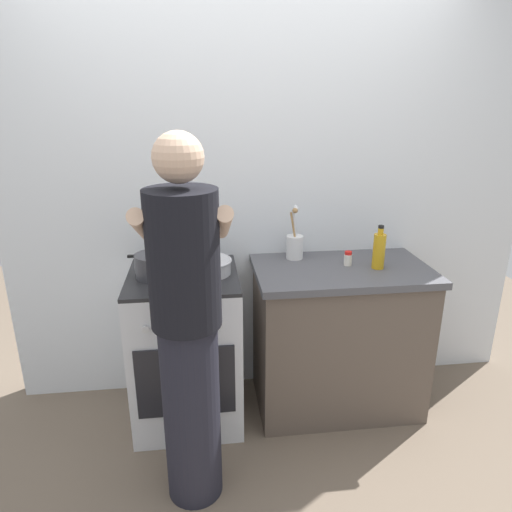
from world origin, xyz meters
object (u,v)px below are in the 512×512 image
(utensil_crock, at_px, (295,244))
(person, at_px, (188,332))
(oil_bottle, at_px, (379,250))
(spice_bottle, at_px, (348,259))
(pot, at_px, (155,266))
(mixing_bowl, at_px, (208,266))
(stove_range, at_px, (187,347))

(utensil_crock, xyz_separation_m, person, (-0.63, -0.77, -0.13))
(oil_bottle, height_order, person, person)
(oil_bottle, bearing_deg, spice_bottle, 156.69)
(person, bearing_deg, spice_bottle, 34.09)
(utensil_crock, relative_size, person, 0.19)
(pot, relative_size, spice_bottle, 3.40)
(person, bearing_deg, oil_bottle, 27.31)
(person, bearing_deg, pot, 107.18)
(pot, bearing_deg, utensil_crock, 14.41)
(oil_bottle, distance_m, person, 1.20)
(mixing_bowl, relative_size, oil_bottle, 1.05)
(utensil_crock, bearing_deg, oil_bottle, -26.90)
(pot, distance_m, spice_bottle, 1.08)
(mixing_bowl, relative_size, utensil_crock, 0.81)
(pot, distance_m, oil_bottle, 1.23)
(mixing_bowl, bearing_deg, person, -100.35)
(pot, distance_m, person, 0.60)
(mixing_bowl, bearing_deg, stove_range, -178.77)
(mixing_bowl, distance_m, person, 0.60)
(oil_bottle, xyz_separation_m, person, (-1.06, -0.55, -0.15))
(stove_range, relative_size, mixing_bowl, 3.43)
(oil_bottle, relative_size, person, 0.15)
(oil_bottle, bearing_deg, utensil_crock, 153.10)
(mixing_bowl, height_order, spice_bottle, spice_bottle)
(pot, height_order, oil_bottle, oil_bottle)
(spice_bottle, relative_size, person, 0.05)
(utensil_crock, xyz_separation_m, spice_bottle, (0.28, -0.15, -0.05))
(utensil_crock, bearing_deg, mixing_bowl, -160.31)
(mixing_bowl, bearing_deg, oil_bottle, -2.06)
(mixing_bowl, height_order, person, person)
(stove_range, xyz_separation_m, person, (0.03, -0.58, 0.41))
(mixing_bowl, xyz_separation_m, person, (-0.11, -0.58, -0.09))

